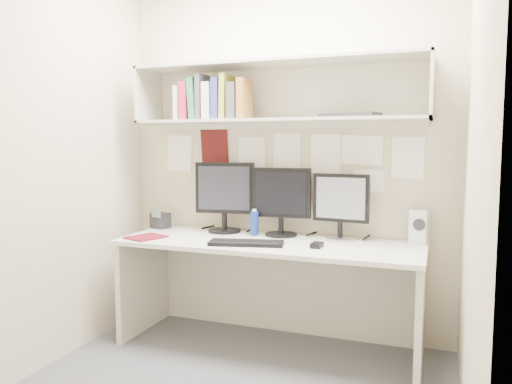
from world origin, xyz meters
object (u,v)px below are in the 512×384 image
(speaker, at_px, (419,227))
(desk_phone, at_px, (160,220))
(monitor_left, at_px, (225,195))
(keyboard, at_px, (246,243))
(maroon_notebook, at_px, (146,237))
(desk, at_px, (268,294))
(monitor_center, at_px, (282,199))
(monitor_right, at_px, (341,204))

(speaker, relative_size, desk_phone, 1.38)
(monitor_left, height_order, keyboard, monitor_left)
(speaker, distance_m, maroon_notebook, 1.82)
(desk, relative_size, monitor_left, 3.94)
(monitor_center, relative_size, maroon_notebook, 2.00)
(monitor_right, bearing_deg, monitor_center, -174.21)
(monitor_right, distance_m, desk_phone, 1.39)
(monitor_left, bearing_deg, desk_phone, 173.81)
(desk, bearing_deg, desk_phone, 168.52)
(monitor_right, bearing_deg, desk, -147.49)
(desk, xyz_separation_m, monitor_left, (-0.41, 0.22, 0.64))
(monitor_center, xyz_separation_m, speaker, (0.92, 0.04, -0.15))
(desk, xyz_separation_m, keyboard, (-0.09, -0.17, 0.38))
(desk, distance_m, keyboard, 0.42)
(monitor_left, relative_size, speaker, 2.31)
(monitor_center, distance_m, keyboard, 0.47)
(monitor_right, xyz_separation_m, keyboard, (-0.53, -0.39, -0.23))
(monitor_center, relative_size, monitor_right, 1.07)
(monitor_center, bearing_deg, desk_phone, 176.92)
(monitor_right, relative_size, speaker, 2.01)
(monitor_right, distance_m, keyboard, 0.70)
(monitor_center, bearing_deg, speaker, -2.11)
(desk, relative_size, keyboard, 4.23)
(monitor_left, distance_m, desk_phone, 0.57)
(keyboard, bearing_deg, monitor_center, 60.55)
(desk, distance_m, maroon_notebook, 0.92)
(monitor_center, relative_size, speaker, 2.16)
(monitor_right, distance_m, maroon_notebook, 1.34)
(monitor_center, bearing_deg, keyboard, -111.23)
(monitor_center, bearing_deg, desk, -100.03)
(keyboard, distance_m, maroon_notebook, 0.73)
(desk, xyz_separation_m, monitor_center, (0.02, 0.22, 0.62))
(keyboard, xyz_separation_m, desk_phone, (-0.85, 0.36, 0.05))
(desk, bearing_deg, keyboard, -119.34)
(maroon_notebook, bearing_deg, monitor_center, 47.08)
(keyboard, relative_size, speaker, 2.15)
(monitor_center, bearing_deg, maroon_notebook, -158.52)
(monitor_center, xyz_separation_m, keyboard, (-0.11, -0.39, -0.25))
(keyboard, bearing_deg, desk_phone, 144.08)
(monitor_left, bearing_deg, keyboard, -59.67)
(monitor_right, bearing_deg, monitor_left, -174.21)
(keyboard, bearing_deg, speaker, 9.55)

